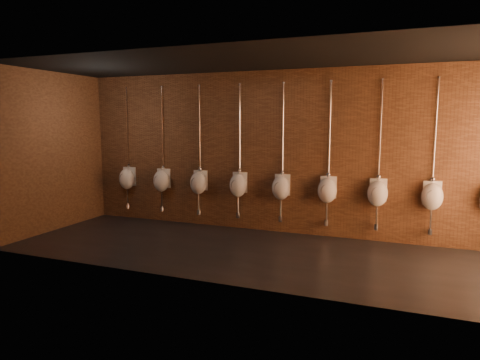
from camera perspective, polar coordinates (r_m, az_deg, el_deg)
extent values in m
plane|color=black|center=(7.39, 1.32, -9.58)|extent=(8.50, 8.50, 0.00)
cube|color=black|center=(7.12, 1.41, 15.81)|extent=(8.50, 3.00, 0.04)
cube|color=brown|center=(8.50, 4.82, 3.68)|extent=(8.50, 0.04, 3.20)
cube|color=brown|center=(5.70, -3.79, 1.66)|extent=(8.50, 0.04, 3.20)
cube|color=brown|center=(9.41, -23.79, 3.44)|extent=(0.04, 3.00, 3.20)
ellipsoid|color=white|center=(10.00, -14.86, 0.14)|extent=(0.39, 0.35, 0.47)
cube|color=white|center=(10.09, -14.48, 0.49)|extent=(0.31, 0.07, 0.43)
cylinder|color=gray|center=(9.90, -15.27, 0.21)|extent=(0.21, 0.04, 0.21)
cylinder|color=silver|center=(10.00, -14.76, 6.66)|extent=(0.02, 0.02, 1.79)
sphere|color=silver|center=(10.04, -14.63, 1.86)|extent=(0.09, 0.09, 0.09)
cylinder|color=silver|center=(10.02, -14.94, 11.79)|extent=(0.06, 0.06, 0.01)
cylinder|color=silver|center=(10.06, -14.79, -1.94)|extent=(0.03, 0.03, 0.38)
cylinder|color=silver|center=(10.10, -14.74, -3.34)|extent=(0.09, 0.09, 0.11)
cylinder|color=silver|center=(10.16, -14.48, -3.27)|extent=(0.03, 0.16, 0.03)
ellipsoid|color=white|center=(9.50, -10.45, -0.13)|extent=(0.39, 0.35, 0.47)
cube|color=white|center=(9.59, -10.09, 0.24)|extent=(0.31, 0.07, 0.43)
cylinder|color=gray|center=(9.40, -10.84, -0.05)|extent=(0.21, 0.04, 0.21)
cylinder|color=silver|center=(9.50, -10.31, 6.75)|extent=(0.02, 0.02, 1.79)
sphere|color=silver|center=(9.54, -10.22, 1.69)|extent=(0.09, 0.09, 0.09)
cylinder|color=silver|center=(9.52, -10.45, 12.15)|extent=(0.06, 0.06, 0.01)
cylinder|color=silver|center=(9.56, -10.40, -2.31)|extent=(0.03, 0.03, 0.38)
cylinder|color=silver|center=(9.60, -10.36, -3.78)|extent=(0.09, 0.09, 0.11)
cylinder|color=silver|center=(9.67, -10.12, -3.70)|extent=(0.03, 0.16, 0.03)
ellipsoid|color=white|center=(9.06, -5.58, -0.41)|extent=(0.39, 0.35, 0.47)
cube|color=white|center=(9.16, -5.26, -0.02)|extent=(0.31, 0.07, 0.43)
cylinder|color=gray|center=(8.95, -5.93, -0.33)|extent=(0.21, 0.04, 0.21)
cylinder|color=silver|center=(9.06, -5.40, 6.79)|extent=(0.02, 0.02, 1.79)
sphere|color=silver|center=(9.10, -5.36, 1.49)|extent=(0.09, 0.09, 0.09)
cylinder|color=silver|center=(9.08, -5.47, 12.46)|extent=(0.06, 0.06, 0.01)
cylinder|color=silver|center=(9.12, -5.55, -2.70)|extent=(0.03, 0.03, 0.38)
cylinder|color=silver|center=(9.17, -5.53, -4.24)|extent=(0.09, 0.09, 0.11)
cylinder|color=silver|center=(9.24, -5.31, -4.15)|extent=(0.03, 0.16, 0.03)
ellipsoid|color=white|center=(8.69, -0.26, -0.73)|extent=(0.39, 0.35, 0.47)
cube|color=white|center=(8.79, 0.02, -0.31)|extent=(0.31, 0.07, 0.43)
cylinder|color=gray|center=(8.58, -0.55, -0.65)|extent=(0.21, 0.04, 0.21)
cylinder|color=silver|center=(8.69, -0.03, 6.78)|extent=(0.02, 0.02, 1.79)
sphere|color=silver|center=(8.73, -0.05, 1.26)|extent=(0.09, 0.09, 0.09)
cylinder|color=silver|center=(8.72, -0.03, 12.69)|extent=(0.06, 0.06, 0.01)
cylinder|color=silver|center=(8.75, -0.26, -3.11)|extent=(0.03, 0.03, 0.38)
cylinder|color=silver|center=(8.81, -0.26, -4.71)|extent=(0.09, 0.09, 0.11)
cylinder|color=silver|center=(8.88, -0.07, -4.61)|extent=(0.03, 0.16, 0.03)
ellipsoid|color=white|center=(8.41, 5.48, -1.05)|extent=(0.39, 0.35, 0.47)
cube|color=white|center=(8.51, 5.70, -0.63)|extent=(0.31, 0.07, 0.43)
cylinder|color=gray|center=(8.29, 5.26, -0.98)|extent=(0.21, 0.04, 0.21)
cylinder|color=silver|center=(8.40, 5.76, 6.71)|extent=(0.02, 0.02, 1.79)
sphere|color=silver|center=(8.45, 5.67, 1.00)|extent=(0.09, 0.09, 0.09)
cylinder|color=silver|center=(8.43, 5.85, 12.81)|extent=(0.06, 0.06, 0.01)
cylinder|color=silver|center=(8.47, 5.45, -3.51)|extent=(0.03, 0.03, 0.38)
cylinder|color=silver|center=(8.52, 5.43, -5.17)|extent=(0.09, 0.09, 0.11)
cylinder|color=silver|center=(8.60, 5.57, -5.06)|extent=(0.03, 0.16, 0.03)
ellipsoid|color=white|center=(8.21, 11.56, -1.39)|extent=(0.39, 0.35, 0.47)
cube|color=white|center=(8.32, 11.70, -0.95)|extent=(0.31, 0.07, 0.43)
cylinder|color=gray|center=(8.09, 11.42, -1.32)|extent=(0.21, 0.04, 0.21)
cylinder|color=silver|center=(8.21, 11.89, 6.56)|extent=(0.02, 0.02, 1.79)
sphere|color=silver|center=(8.25, 11.72, 0.72)|extent=(0.09, 0.09, 0.09)
cylinder|color=silver|center=(8.24, 12.07, 12.80)|extent=(0.06, 0.06, 0.01)
cylinder|color=silver|center=(8.28, 11.49, -3.91)|extent=(0.03, 0.03, 0.38)
cylinder|color=silver|center=(8.33, 11.44, -5.60)|extent=(0.09, 0.09, 0.11)
cylinder|color=silver|center=(8.41, 11.53, -5.48)|extent=(0.03, 0.16, 0.03)
ellipsoid|color=white|center=(8.11, 17.86, -1.72)|extent=(0.39, 0.35, 0.47)
cube|color=white|center=(8.22, 17.92, -1.27)|extent=(0.31, 0.07, 0.43)
cylinder|color=gray|center=(7.99, 17.82, -1.66)|extent=(0.21, 0.04, 0.21)
cylinder|color=silver|center=(8.11, 18.24, 6.32)|extent=(0.02, 0.02, 1.79)
sphere|color=silver|center=(8.15, 17.98, 0.41)|extent=(0.09, 0.09, 0.09)
cylinder|color=silver|center=(8.14, 18.52, 12.64)|extent=(0.06, 0.06, 0.01)
cylinder|color=silver|center=(8.18, 17.75, -4.27)|extent=(0.03, 0.03, 0.38)
cylinder|color=silver|center=(8.23, 17.68, -5.97)|extent=(0.09, 0.09, 0.11)
cylinder|color=silver|center=(8.31, 17.72, -5.85)|extent=(0.03, 0.16, 0.03)
ellipsoid|color=white|center=(8.11, 24.24, -2.04)|extent=(0.39, 0.35, 0.47)
cube|color=white|center=(8.22, 24.22, -1.58)|extent=(0.31, 0.07, 0.43)
cylinder|color=gray|center=(7.99, 24.29, -1.98)|extent=(0.21, 0.04, 0.21)
cylinder|color=silver|center=(8.11, 24.66, 6.00)|extent=(0.02, 0.02, 1.79)
sphere|color=silver|center=(8.16, 24.33, 0.10)|extent=(0.09, 0.09, 0.09)
cylinder|color=silver|center=(8.14, 25.03, 12.32)|extent=(0.06, 0.06, 0.01)
cylinder|color=silver|center=(8.18, 24.10, -4.58)|extent=(0.03, 0.03, 0.38)
cylinder|color=silver|center=(8.23, 24.00, -6.29)|extent=(0.09, 0.09, 0.11)
cylinder|color=silver|center=(8.31, 23.98, -6.16)|extent=(0.03, 0.16, 0.03)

